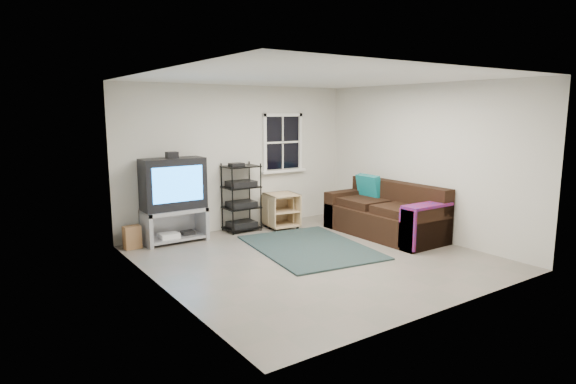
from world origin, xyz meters
TOP-DOWN VIEW (x-y plane):
  - room at (0.95, 2.27)m, footprint 4.60×4.62m
  - tv_unit at (-1.37, 2.02)m, footprint 1.02×0.51m
  - av_rack at (-0.09, 2.06)m, footprint 0.61×0.45m
  - side_table_left at (0.62, 1.85)m, footprint 0.61×0.61m
  - side_table_right at (0.66, 2.05)m, footprint 0.63×0.63m
  - sofa at (1.84, 0.36)m, footprint 0.96×2.17m
  - shag_rug at (0.25, 0.45)m, footprint 1.90×2.42m
  - paper_bag at (-2.08, 2.01)m, footprint 0.27×0.18m

SIDE VIEW (x-z plane):
  - shag_rug at x=0.25m, z-range 0.00..0.03m
  - paper_bag at x=-2.08m, z-range 0.00..0.37m
  - side_table_right at x=0.66m, z-range 0.03..0.63m
  - side_table_left at x=0.62m, z-range 0.02..0.67m
  - sofa at x=1.84m, z-range -0.15..0.85m
  - av_rack at x=-0.09m, z-range -0.08..1.15m
  - tv_unit at x=-1.37m, z-range 0.07..1.57m
  - room at x=0.95m, z-range -0.82..3.78m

